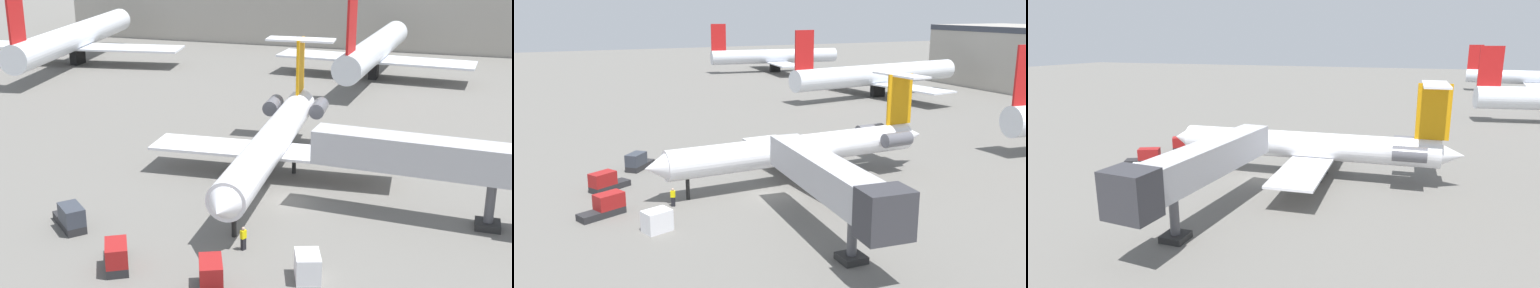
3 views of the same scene
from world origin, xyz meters
TOP-DOWN VIEW (x-y plane):
  - ground_plane at (0.00, 0.00)m, footprint 400.00×400.00m
  - regional_jet at (-2.52, 4.94)m, footprint 22.22×31.49m
  - jet_bridge at (12.47, -0.48)m, footprint 18.66×4.33m
  - ground_crew_marshaller at (-0.63, -9.27)m, footprint 0.42×0.48m
  - baggage_tug_lead at (-13.70, -9.83)m, footprint 3.93×3.69m
  - baggage_tug_trailing at (-7.64, -14.09)m, footprint 3.19×4.17m
  - baggage_tug_spare at (-0.75, -15.07)m, footprint 2.86×4.23m
  - cargo_container_uld at (4.44, -11.86)m, footprint 2.13×2.50m
  - terminal_building at (0.00, 81.43)m, footprint 125.36×22.71m
  - parked_airliner_west_mid at (-46.32, 43.97)m, footprint 34.51×40.63m
  - parked_airliner_centre at (0.43, 47.57)m, footprint 28.59×33.79m

SIDE VIEW (x-z plane):
  - ground_plane at x=0.00m, z-range -0.10..0.00m
  - baggage_tug_lead at x=-13.70m, z-range -0.11..1.79m
  - baggage_tug_trailing at x=-7.64m, z-range -0.11..1.79m
  - baggage_tug_spare at x=-0.75m, z-range -0.11..1.79m
  - ground_crew_marshaller at x=-0.63m, z-range 0.01..1.70m
  - cargo_container_uld at x=4.44m, z-range 0.00..1.74m
  - regional_jet at x=-2.52m, z-range -1.69..8.66m
  - parked_airliner_centre at x=0.43m, z-range -2.40..10.80m
  - parked_airliner_west_mid at x=-46.32m, z-range -2.41..11.06m
  - jet_bridge at x=12.47m, z-range 1.59..8.16m
  - terminal_building at x=0.00m, z-range 0.01..13.51m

